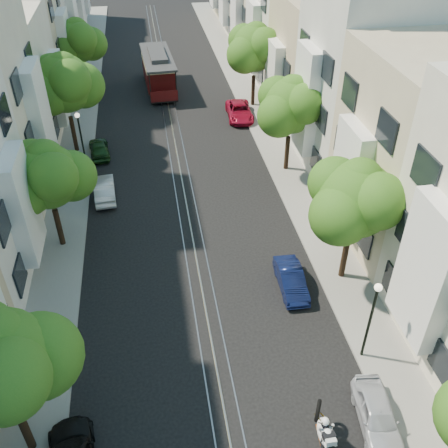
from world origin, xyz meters
name	(u,v)px	position (x,y,z in m)	size (l,w,h in m)	color
ground	(172,127)	(0.00, 28.00, 0.00)	(200.00, 200.00, 0.00)	black
sidewalk_east	(261,120)	(7.25, 28.00, 0.06)	(2.50, 80.00, 0.12)	gray
sidewalk_west	(79,133)	(-7.25, 28.00, 0.06)	(2.50, 80.00, 0.12)	gray
rail_left	(165,127)	(-0.55, 28.00, 0.01)	(0.06, 80.00, 0.02)	gray
rail_slot	(172,127)	(0.00, 28.00, 0.01)	(0.06, 80.00, 0.02)	gray
rail_right	(179,126)	(0.55, 28.00, 0.01)	(0.06, 80.00, 0.02)	gray
lane_line	(172,127)	(0.00, 28.00, 0.00)	(0.08, 80.00, 0.01)	tan
townhouses_east	(323,54)	(11.87, 27.91, 5.18)	(7.75, 72.00, 12.00)	beige
townhouses_west	(0,73)	(-11.87, 27.91, 5.08)	(7.75, 72.00, 11.76)	silver
tree_e_b	(357,201)	(7.26, 8.98, 4.73)	(4.93, 4.08, 6.68)	black
tree_e_c	(292,107)	(7.26, 19.98, 4.60)	(4.84, 3.99, 6.52)	black
tree_e_d	(255,49)	(7.26, 30.98, 4.87)	(5.01, 4.16, 6.85)	black
tree_w_a	(0,367)	(-7.14, 1.98, 4.73)	(4.93, 4.08, 6.68)	black
tree_w_b	(48,178)	(-7.14, 13.98, 4.40)	(4.72, 3.87, 6.27)	black
tree_w_c	(65,85)	(-7.14, 24.98, 5.07)	(5.13, 4.28, 7.09)	black
tree_w_d	(78,42)	(-7.14, 35.98, 4.60)	(4.84, 3.99, 6.52)	black
lamp_east	(372,311)	(6.30, 4.00, 2.85)	(0.32, 0.32, 4.16)	black
lamp_west	(81,133)	(-6.30, 22.00, 2.85)	(0.32, 0.32, 4.16)	black
sportbike_rider	(325,435)	(3.31, 0.25, 0.92)	(0.55, 2.26, 1.62)	black
cable_car	(158,69)	(-0.50, 36.13, 1.84)	(2.96, 8.22, 3.11)	black
parked_car_e_near	(377,415)	(5.60, 0.86, 0.58)	(1.37, 3.40, 1.16)	silver
parked_car_e_mid	(291,280)	(4.40, 8.62, 0.55)	(1.16, 3.34, 1.10)	#0B143B
parked_car_e_far	(239,111)	(5.60, 28.71, 0.59)	(1.95, 4.23, 1.18)	maroon
parked_car_w_mid	(104,189)	(-4.99, 18.53, 0.58)	(1.23, 3.54, 1.17)	silver
parked_car_w_far	(99,148)	(-5.52, 24.14, 0.57)	(1.34, 3.33, 1.13)	#173716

